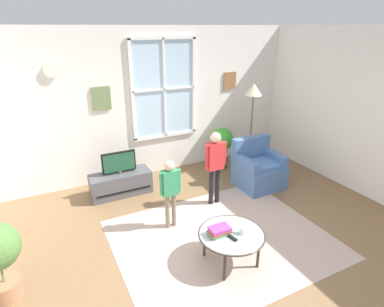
% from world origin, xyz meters
% --- Properties ---
extents(ground_plane, '(6.55, 5.87, 0.02)m').
position_xyz_m(ground_plane, '(0.00, 0.00, -0.01)').
color(ground_plane, brown).
extents(back_wall, '(5.95, 0.17, 2.78)m').
position_xyz_m(back_wall, '(0.01, 2.69, 1.40)').
color(back_wall, silver).
rests_on(back_wall, ground_plane).
extents(area_rug, '(2.87, 2.37, 0.01)m').
position_xyz_m(area_rug, '(0.10, 0.12, 0.00)').
color(area_rug, tan).
rests_on(area_rug, ground_plane).
extents(tv_stand, '(1.04, 0.43, 0.40)m').
position_xyz_m(tv_stand, '(-0.80, 2.02, 0.20)').
color(tv_stand, '#4C4C51').
rests_on(tv_stand, ground_plane).
extents(television, '(0.58, 0.08, 0.39)m').
position_xyz_m(television, '(-0.80, 2.02, 0.61)').
color(television, '#4C4C4C').
rests_on(television, tv_stand).
extents(armchair, '(0.76, 0.74, 0.87)m').
position_xyz_m(armchair, '(1.54, 1.20, 0.33)').
color(armchair, '#476B9E').
rests_on(armchair, ground_plane).
extents(coffee_table, '(0.82, 0.82, 0.42)m').
position_xyz_m(coffee_table, '(-0.04, -0.31, 0.39)').
color(coffee_table, '#99B2B7').
rests_on(coffee_table, ground_plane).
extents(book_stack, '(0.28, 0.17, 0.11)m').
position_xyz_m(book_stack, '(-0.18, -0.26, 0.47)').
color(book_stack, '#6AB972').
rests_on(book_stack, coffee_table).
extents(cup, '(0.08, 0.08, 0.09)m').
position_xyz_m(cup, '(0.08, -0.37, 0.46)').
color(cup, white).
rests_on(cup, coffee_table).
extents(remote_near_books, '(0.07, 0.15, 0.02)m').
position_xyz_m(remote_near_books, '(-0.09, -0.40, 0.43)').
color(remote_near_books, black).
rests_on(remote_near_books, coffee_table).
extents(person_green_shirt, '(0.32, 0.14, 1.06)m').
position_xyz_m(person_green_shirt, '(-0.41, 0.71, 0.66)').
color(person_green_shirt, '#726656').
rests_on(person_green_shirt, ground_plane).
extents(person_red_shirt, '(0.37, 0.17, 1.24)m').
position_xyz_m(person_red_shirt, '(0.50, 1.01, 0.78)').
color(person_red_shirt, black).
rests_on(person_red_shirt, ground_plane).
extents(potted_plant_by_window, '(0.46, 0.46, 0.85)m').
position_xyz_m(potted_plant_by_window, '(1.37, 2.20, 0.56)').
color(potted_plant_by_window, '#4C565B').
rests_on(potted_plant_by_window, ground_plane).
extents(floor_lamp, '(0.32, 0.32, 1.76)m').
position_xyz_m(floor_lamp, '(1.84, 1.87, 1.47)').
color(floor_lamp, black).
rests_on(floor_lamp, ground_plane).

